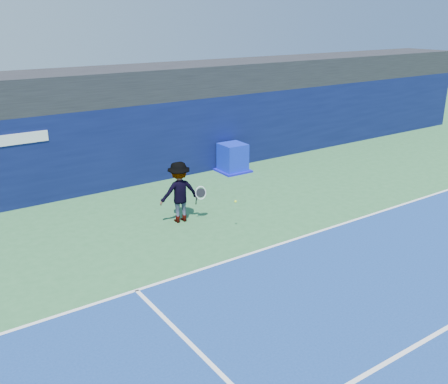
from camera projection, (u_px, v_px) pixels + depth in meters
The scene contains 7 objects.
ground at pixel (380, 283), 12.01m from camera, with size 80.00×80.00×0.00m, color #306C3B.
baseline at pixel (296, 239), 14.34m from camera, with size 24.00×0.10×0.01m, color white.
stadium_band at pixel (154, 82), 19.73m from camera, with size 36.00×3.00×1.20m, color black.
back_wall_assembly at pixel (168, 138), 19.65m from camera, with size 36.00×1.03×3.00m.
equipment_cart at pixel (233, 159), 20.42m from camera, with size 1.24×1.24×1.16m.
tennis_player at pixel (179, 192), 15.31m from camera, with size 1.43×0.89×1.92m.
tennis_ball at pixel (236, 201), 14.69m from camera, with size 0.07×0.07×0.07m.
Camera 1 is at (-9.11, -6.58, 6.08)m, focal length 40.00 mm.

